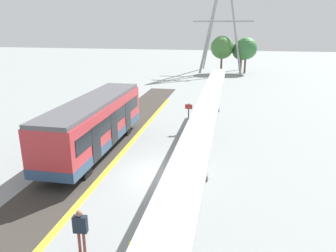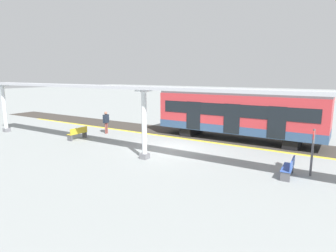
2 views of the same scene
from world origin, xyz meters
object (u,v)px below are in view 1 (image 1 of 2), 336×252
at_px(canopy_pillar_second, 205,146).
at_px(canopy_pillar_third, 218,91).
at_px(trash_bin, 204,109).
at_px(platform_info_sign, 189,115).
at_px(train_near_carriage, 95,124).
at_px(passenger_waiting_near_edge, 80,227).
at_px(bench_mid_platform, 196,129).

distance_m(canopy_pillar_second, canopy_pillar_third, 14.44).
relative_size(canopy_pillar_third, trash_bin, 4.30).
bearing_deg(platform_info_sign, canopy_pillar_second, -76.70).
relative_size(canopy_pillar_second, canopy_pillar_third, 1.00).
relative_size(train_near_carriage, platform_info_sign, 5.24).
bearing_deg(canopy_pillar_third, passenger_waiting_near_edge, -100.34).
xyz_separation_m(canopy_pillar_third, bench_mid_platform, (-1.22, -7.15, -1.50)).
bearing_deg(passenger_waiting_near_edge, canopy_pillar_second, 60.04).
bearing_deg(train_near_carriage, bench_mid_platform, 36.51).
relative_size(bench_mid_platform, trash_bin, 1.71).
height_order(canopy_pillar_second, canopy_pillar_third, same).
bearing_deg(canopy_pillar_third, bench_mid_platform, -99.69).
bearing_deg(canopy_pillar_third, canopy_pillar_second, -90.00).
bearing_deg(passenger_waiting_near_edge, canopy_pillar_third, 79.66).
bearing_deg(canopy_pillar_second, canopy_pillar_third, 90.00).
height_order(trash_bin, passenger_waiting_near_edge, passenger_waiting_near_edge).
bearing_deg(platform_info_sign, bench_mid_platform, -49.56).
bearing_deg(passenger_waiting_near_edge, trash_bin, 82.46).
bearing_deg(trash_bin, platform_info_sign, -97.75).
distance_m(train_near_carriage, platform_info_sign, 7.57).
height_order(canopy_pillar_third, platform_info_sign, canopy_pillar_third).
distance_m(train_near_carriage, canopy_pillar_third, 13.73).
bearing_deg(canopy_pillar_third, trash_bin, -140.69).
bearing_deg(canopy_pillar_second, passenger_waiting_near_edge, -119.96).
distance_m(bench_mid_platform, trash_bin, 6.18).
bearing_deg(platform_info_sign, passenger_waiting_near_edge, -97.46).
height_order(canopy_pillar_second, passenger_waiting_near_edge, canopy_pillar_second).
xyz_separation_m(train_near_carriage, bench_mid_platform, (6.07, 4.49, -1.38)).
height_order(canopy_pillar_third, bench_mid_platform, canopy_pillar_third).
relative_size(canopy_pillar_third, passenger_waiting_near_edge, 2.18).
xyz_separation_m(canopy_pillar_third, passenger_waiting_near_edge, (-3.86, -21.13, -0.84)).
bearing_deg(bench_mid_platform, train_near_carriage, -143.49).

